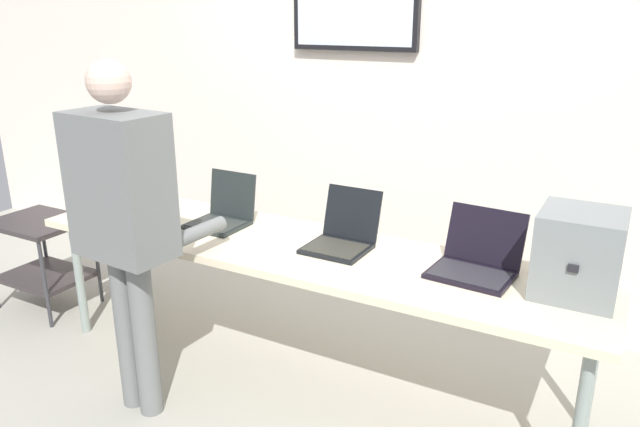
{
  "coord_description": "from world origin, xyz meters",
  "views": [
    {
      "loc": [
        1.44,
        -2.42,
        1.85
      ],
      "look_at": [
        0.09,
        0.03,
        0.91
      ],
      "focal_mm": 33.84,
      "sensor_mm": 36.0,
      "label": 1
    }
  ],
  "objects_px": {
    "laptop_station_1": "(223,213)",
    "coffee_mug": "(150,228)",
    "laptop_station_2": "(343,235)",
    "laptop_station_3": "(476,260)",
    "workbench": "(301,255)",
    "laptop_station_0": "(136,196)",
    "storage_cart": "(43,249)",
    "person": "(124,211)",
    "equipment_box": "(579,254)"
  },
  "relations": [
    {
      "from": "laptop_station_1",
      "to": "person",
      "type": "bearing_deg",
      "value": -89.13
    },
    {
      "from": "laptop_station_3",
      "to": "storage_cart",
      "type": "height_order",
      "value": "laptop_station_3"
    },
    {
      "from": "laptop_station_0",
      "to": "laptop_station_1",
      "type": "height_order",
      "value": "laptop_station_1"
    },
    {
      "from": "equipment_box",
      "to": "coffee_mug",
      "type": "bearing_deg",
      "value": -170.76
    },
    {
      "from": "laptop_station_3",
      "to": "workbench",
      "type": "bearing_deg",
      "value": -173.11
    },
    {
      "from": "laptop_station_3",
      "to": "person",
      "type": "bearing_deg",
      "value": -152.52
    },
    {
      "from": "workbench",
      "to": "storage_cart",
      "type": "xyz_separation_m",
      "value": [
        -1.88,
        -0.12,
        -0.29
      ]
    },
    {
      "from": "laptop_station_2",
      "to": "laptop_station_3",
      "type": "xyz_separation_m",
      "value": [
        0.67,
        0.01,
        -0.0
      ]
    },
    {
      "from": "laptop_station_1",
      "to": "coffee_mug",
      "type": "distance_m",
      "value": 0.4
    },
    {
      "from": "laptop_station_1",
      "to": "person",
      "type": "distance_m",
      "value": 0.74
    },
    {
      "from": "workbench",
      "to": "laptop_station_1",
      "type": "relative_size",
      "value": 9.55
    },
    {
      "from": "laptop_station_3",
      "to": "laptop_station_0",
      "type": "bearing_deg",
      "value": 179.9
    },
    {
      "from": "storage_cart",
      "to": "workbench",
      "type": "bearing_deg",
      "value": 3.57
    },
    {
      "from": "person",
      "to": "coffee_mug",
      "type": "relative_size",
      "value": 19.43
    },
    {
      "from": "laptop_station_3",
      "to": "coffee_mug",
      "type": "height_order",
      "value": "laptop_station_3"
    },
    {
      "from": "workbench",
      "to": "laptop_station_1",
      "type": "distance_m",
      "value": 0.57
    },
    {
      "from": "laptop_station_2",
      "to": "storage_cart",
      "type": "xyz_separation_m",
      "value": [
        -2.06,
        -0.21,
        -0.4
      ]
    },
    {
      "from": "workbench",
      "to": "laptop_station_0",
      "type": "distance_m",
      "value": 1.23
    },
    {
      "from": "laptop_station_0",
      "to": "laptop_station_1",
      "type": "xyz_separation_m",
      "value": [
        0.68,
        -0.02,
        0.0
      ]
    },
    {
      "from": "laptop_station_2",
      "to": "laptop_station_3",
      "type": "bearing_deg",
      "value": 0.72
    },
    {
      "from": "equipment_box",
      "to": "laptop_station_1",
      "type": "height_order",
      "value": "equipment_box"
    },
    {
      "from": "laptop_station_1",
      "to": "coffee_mug",
      "type": "xyz_separation_m",
      "value": [
        -0.22,
        -0.33,
        -0.02
      ]
    },
    {
      "from": "laptop_station_0",
      "to": "coffee_mug",
      "type": "xyz_separation_m",
      "value": [
        0.45,
        -0.36,
        -0.02
      ]
    },
    {
      "from": "equipment_box",
      "to": "laptop_station_3",
      "type": "bearing_deg",
      "value": 177.18
    },
    {
      "from": "equipment_box",
      "to": "laptop_station_2",
      "type": "xyz_separation_m",
      "value": [
        -1.08,
        0.01,
        -0.12
      ]
    },
    {
      "from": "workbench",
      "to": "coffee_mug",
      "type": "distance_m",
      "value": 0.82
    },
    {
      "from": "workbench",
      "to": "laptop_station_2",
      "type": "distance_m",
      "value": 0.24
    },
    {
      "from": "laptop_station_2",
      "to": "coffee_mug",
      "type": "distance_m",
      "value": 1.02
    },
    {
      "from": "laptop_station_2",
      "to": "storage_cart",
      "type": "relative_size",
      "value": 0.58
    },
    {
      "from": "coffee_mug",
      "to": "storage_cart",
      "type": "height_order",
      "value": "coffee_mug"
    },
    {
      "from": "laptop_station_3",
      "to": "storage_cart",
      "type": "bearing_deg",
      "value": -175.39
    },
    {
      "from": "equipment_box",
      "to": "coffee_mug",
      "type": "relative_size",
      "value": 4.17
    },
    {
      "from": "equipment_box",
      "to": "storage_cart",
      "type": "distance_m",
      "value": 3.19
    },
    {
      "from": "laptop_station_1",
      "to": "laptop_station_3",
      "type": "height_order",
      "value": "laptop_station_1"
    },
    {
      "from": "laptop_station_1",
      "to": "laptop_station_0",
      "type": "bearing_deg",
      "value": 178.01
    },
    {
      "from": "laptop_station_0",
      "to": "laptop_station_3",
      "type": "xyz_separation_m",
      "value": [
        2.08,
        -0.0,
        0.0
      ]
    },
    {
      "from": "equipment_box",
      "to": "person",
      "type": "distance_m",
      "value": 1.94
    },
    {
      "from": "laptop_station_1",
      "to": "storage_cart",
      "type": "relative_size",
      "value": 0.52
    },
    {
      "from": "person",
      "to": "laptop_station_3",
      "type": "bearing_deg",
      "value": 27.48
    },
    {
      "from": "laptop_station_1",
      "to": "person",
      "type": "height_order",
      "value": "person"
    },
    {
      "from": "workbench",
      "to": "laptop_station_3",
      "type": "xyz_separation_m",
      "value": [
        0.85,
        0.1,
        0.11
      ]
    },
    {
      "from": "laptop_station_0",
      "to": "laptop_station_3",
      "type": "distance_m",
      "value": 2.08
    },
    {
      "from": "workbench",
      "to": "person",
      "type": "distance_m",
      "value": 0.88
    },
    {
      "from": "storage_cart",
      "to": "equipment_box",
      "type": "bearing_deg",
      "value": 3.63
    },
    {
      "from": "laptop_station_1",
      "to": "laptop_station_2",
      "type": "bearing_deg",
      "value": 0.89
    },
    {
      "from": "equipment_box",
      "to": "laptop_station_0",
      "type": "height_order",
      "value": "equipment_box"
    },
    {
      "from": "coffee_mug",
      "to": "laptop_station_3",
      "type": "bearing_deg",
      "value": 12.24
    },
    {
      "from": "workbench",
      "to": "storage_cart",
      "type": "bearing_deg",
      "value": -176.43
    },
    {
      "from": "laptop_station_0",
      "to": "storage_cart",
      "type": "xyz_separation_m",
      "value": [
        -0.65,
        -0.22,
        -0.4
      ]
    },
    {
      "from": "equipment_box",
      "to": "laptop_station_1",
      "type": "relative_size",
      "value": 1.16
    }
  ]
}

